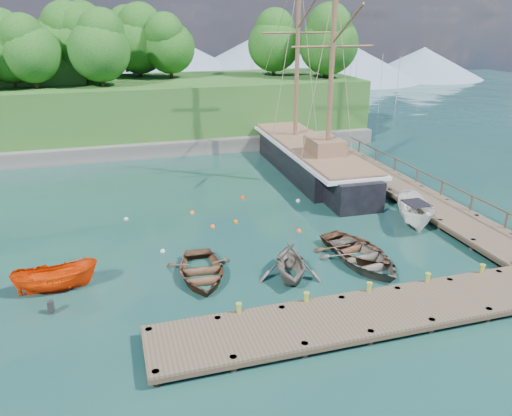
{
  "coord_description": "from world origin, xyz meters",
  "views": [
    {
      "loc": [
        -8.37,
        -22.25,
        12.11
      ],
      "look_at": [
        -0.93,
        2.74,
        2.0
      ],
      "focal_mm": 35.0,
      "sensor_mm": 36.0,
      "label": 1
    }
  ],
  "objects_px": {
    "cabin_boat_white": "(414,225)",
    "schooner": "(309,161)",
    "motorboat_orange": "(58,290)",
    "rowboat_1": "(290,278)",
    "rowboat_3": "(364,266)",
    "rowboat_0": "(202,278)",
    "rowboat_2": "(356,255)"
  },
  "relations": [
    {
      "from": "rowboat_1",
      "to": "schooner",
      "type": "relative_size",
      "value": 0.14
    },
    {
      "from": "rowboat_0",
      "to": "rowboat_2",
      "type": "height_order",
      "value": "rowboat_2"
    },
    {
      "from": "rowboat_0",
      "to": "rowboat_3",
      "type": "bearing_deg",
      "value": -3.02
    },
    {
      "from": "rowboat_0",
      "to": "rowboat_2",
      "type": "xyz_separation_m",
      "value": [
        8.45,
        0.05,
        0.0
      ]
    },
    {
      "from": "rowboat_2",
      "to": "schooner",
      "type": "xyz_separation_m",
      "value": [
        3.32,
        14.79,
        1.02
      ]
    },
    {
      "from": "cabin_boat_white",
      "to": "schooner",
      "type": "relative_size",
      "value": 0.19
    },
    {
      "from": "rowboat_2",
      "to": "schooner",
      "type": "distance_m",
      "value": 15.2
    },
    {
      "from": "rowboat_0",
      "to": "cabin_boat_white",
      "type": "height_order",
      "value": "cabin_boat_white"
    },
    {
      "from": "rowboat_3",
      "to": "cabin_boat_white",
      "type": "distance_m",
      "value": 6.82
    },
    {
      "from": "rowboat_3",
      "to": "cabin_boat_white",
      "type": "height_order",
      "value": "cabin_boat_white"
    },
    {
      "from": "rowboat_0",
      "to": "motorboat_orange",
      "type": "xyz_separation_m",
      "value": [
        -6.73,
        0.74,
        0.0
      ]
    },
    {
      "from": "rowboat_2",
      "to": "motorboat_orange",
      "type": "distance_m",
      "value": 15.19
    },
    {
      "from": "motorboat_orange",
      "to": "schooner",
      "type": "distance_m",
      "value": 23.28
    },
    {
      "from": "rowboat_2",
      "to": "rowboat_3",
      "type": "distance_m",
      "value": 1.19
    },
    {
      "from": "motorboat_orange",
      "to": "cabin_boat_white",
      "type": "xyz_separation_m",
      "value": [
        20.58,
        2.13,
        0.0
      ]
    },
    {
      "from": "rowboat_0",
      "to": "rowboat_1",
      "type": "distance_m",
      "value": 4.36
    },
    {
      "from": "motorboat_orange",
      "to": "cabin_boat_white",
      "type": "relative_size",
      "value": 0.8
    },
    {
      "from": "rowboat_1",
      "to": "rowboat_2",
      "type": "relative_size",
      "value": 0.77
    },
    {
      "from": "rowboat_2",
      "to": "motorboat_orange",
      "type": "xyz_separation_m",
      "value": [
        -15.18,
        0.69,
        0.0
      ]
    },
    {
      "from": "cabin_boat_white",
      "to": "rowboat_3",
      "type": "bearing_deg",
      "value": -122.96
    },
    {
      "from": "rowboat_1",
      "to": "cabin_boat_white",
      "type": "relative_size",
      "value": 0.75
    },
    {
      "from": "rowboat_1",
      "to": "rowboat_0",
      "type": "bearing_deg",
      "value": 176.93
    },
    {
      "from": "rowboat_2",
      "to": "rowboat_3",
      "type": "relative_size",
      "value": 0.95
    },
    {
      "from": "rowboat_1",
      "to": "cabin_boat_white",
      "type": "xyz_separation_m",
      "value": [
        9.68,
        4.11,
        0.0
      ]
    },
    {
      "from": "rowboat_0",
      "to": "rowboat_1",
      "type": "xyz_separation_m",
      "value": [
        4.18,
        -1.24,
        0.0
      ]
    },
    {
      "from": "schooner",
      "to": "rowboat_3",
      "type": "bearing_deg",
      "value": -100.77
    },
    {
      "from": "rowboat_0",
      "to": "cabin_boat_white",
      "type": "relative_size",
      "value": 0.96
    },
    {
      "from": "motorboat_orange",
      "to": "schooner",
      "type": "bearing_deg",
      "value": -53.52
    },
    {
      "from": "rowboat_1",
      "to": "cabin_boat_white",
      "type": "distance_m",
      "value": 10.51
    },
    {
      "from": "cabin_boat_white",
      "to": "schooner",
      "type": "distance_m",
      "value": 12.2
    },
    {
      "from": "motorboat_orange",
      "to": "schooner",
      "type": "xyz_separation_m",
      "value": [
        18.5,
        14.11,
        1.02
      ]
    },
    {
      "from": "schooner",
      "to": "cabin_boat_white",
      "type": "bearing_deg",
      "value": -78.75
    }
  ]
}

